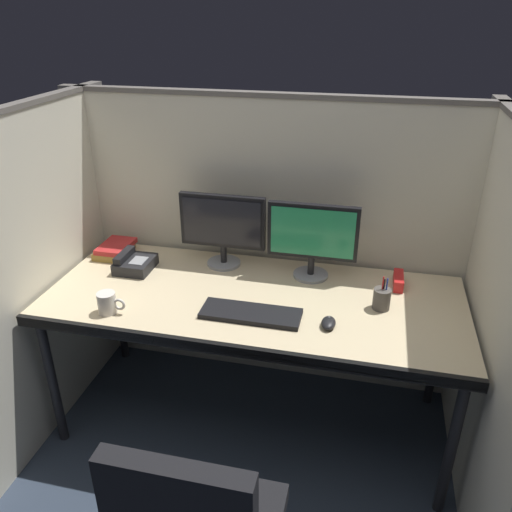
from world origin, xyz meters
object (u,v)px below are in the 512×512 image
object	(u,v)px
monitor_left	(223,226)
red_stapler	(398,281)
monitor_right	(313,236)
keyboard_main	(251,314)
desk	(253,306)
desk_phone	(134,263)
book_stack	(115,249)
coffee_mug	(108,303)
computer_mouse	(328,323)
pen_cup	(382,299)

from	to	relation	value
monitor_left	red_stapler	distance (m)	0.89
monitor_right	keyboard_main	size ratio (longest dim) A/B	1.00
desk	monitor_left	distance (m)	0.45
desk_phone	monitor_left	bearing A→B (deg)	20.00
desk_phone	book_stack	world-z (taller)	desk_phone
desk_phone	coffee_mug	world-z (taller)	coffee_mug
computer_mouse	book_stack	world-z (taller)	book_stack
book_stack	red_stapler	bearing A→B (deg)	-0.42
book_stack	pen_cup	bearing A→B (deg)	-9.54
keyboard_main	red_stapler	world-z (taller)	red_stapler
computer_mouse	desk	bearing A→B (deg)	156.29
desk	red_stapler	size ratio (longest dim) A/B	12.67
desk_phone	coffee_mug	xyz separation A→B (m)	(0.06, -0.40, 0.01)
monitor_right	red_stapler	distance (m)	0.46
monitor_left	pen_cup	size ratio (longest dim) A/B	2.74
pen_cup	computer_mouse	bearing A→B (deg)	-137.41
computer_mouse	red_stapler	bearing A→B (deg)	55.44
monitor_right	desk	bearing A→B (deg)	-131.37
desk	keyboard_main	distance (m)	0.17
computer_mouse	red_stapler	xyz separation A→B (m)	(0.29, 0.42, 0.01)
red_stapler	desk_phone	bearing A→B (deg)	-174.45
monitor_right	keyboard_main	distance (m)	0.50
keyboard_main	pen_cup	world-z (taller)	pen_cup
coffee_mug	monitor_left	bearing A→B (deg)	56.94
computer_mouse	pen_cup	distance (m)	0.29
desk_phone	monitor_right	bearing A→B (deg)	8.29
keyboard_main	desk_phone	size ratio (longest dim) A/B	2.26
desk	monitor_right	world-z (taller)	monitor_right
computer_mouse	monitor_left	bearing A→B (deg)	142.60
keyboard_main	red_stapler	distance (m)	0.74
keyboard_main	pen_cup	distance (m)	0.57
keyboard_main	coffee_mug	size ratio (longest dim) A/B	3.41
desk	book_stack	xyz separation A→B (m)	(-0.82, 0.27, 0.08)
desk	desk_phone	world-z (taller)	desk_phone
computer_mouse	coffee_mug	xyz separation A→B (m)	(-0.94, -0.11, 0.03)
monitor_left	computer_mouse	world-z (taller)	monitor_left
pen_cup	red_stapler	size ratio (longest dim) A/B	1.05
monitor_right	pen_cup	xyz separation A→B (m)	(0.34, -0.22, -0.17)
monitor_left	keyboard_main	size ratio (longest dim) A/B	1.00
pen_cup	book_stack	bearing A→B (deg)	170.46
monitor_right	book_stack	xyz separation A→B (m)	(-1.05, 0.01, -0.19)
keyboard_main	computer_mouse	distance (m)	0.33
computer_mouse	pen_cup	xyz separation A→B (m)	(0.21, 0.19, 0.03)
red_stapler	coffee_mug	distance (m)	1.33
computer_mouse	coffee_mug	distance (m)	0.94
monitor_left	monitor_right	distance (m)	0.45
desk	desk_phone	bearing A→B (deg)	168.34
keyboard_main	coffee_mug	xyz separation A→B (m)	(-0.61, -0.11, 0.04)
pen_cup	book_stack	world-z (taller)	pen_cup
desk	red_stapler	world-z (taller)	red_stapler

